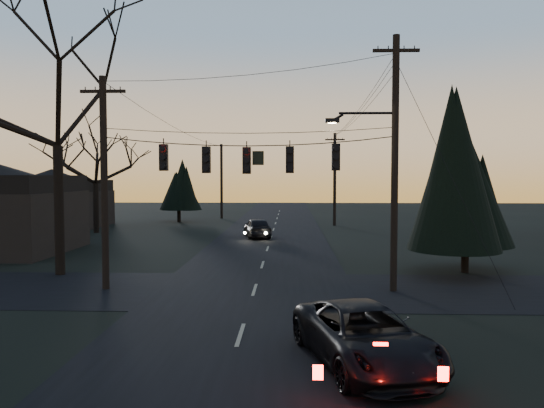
{
  "coord_description": "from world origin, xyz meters",
  "views": [
    {
      "loc": [
        1.42,
        -10.88,
        4.54
      ],
      "look_at": [
        0.73,
        8.98,
        3.5
      ],
      "focal_mm": 35.0,
      "sensor_mm": 36.0,
      "label": 1
    }
  ],
  "objects_px": {
    "utility_pole_right": "(393,291)",
    "evergreen_right": "(466,181)",
    "utility_pole_far_l": "(222,218)",
    "utility_pole_far_r": "(334,226)",
    "sedan_oncoming_a": "(257,228)",
    "suv_near": "(364,337)",
    "utility_pole_left": "(106,289)",
    "bare_tree_left": "(57,93)"
  },
  "relations": [
    {
      "from": "utility_pole_right",
      "to": "evergreen_right",
      "type": "xyz_separation_m",
      "value": [
        4.18,
        4.25,
        4.34
      ]
    },
    {
      "from": "evergreen_right",
      "to": "utility_pole_far_r",
      "type": "bearing_deg",
      "value": 99.97
    },
    {
      "from": "bare_tree_left",
      "to": "evergreen_right",
      "type": "height_order",
      "value": "bare_tree_left"
    },
    {
      "from": "utility_pole_right",
      "to": "evergreen_right",
      "type": "bearing_deg",
      "value": 45.51
    },
    {
      "from": "utility_pole_left",
      "to": "utility_pole_far_l",
      "type": "height_order",
      "value": "utility_pole_left"
    },
    {
      "from": "utility_pole_left",
      "to": "utility_pole_far_l",
      "type": "distance_m",
      "value": 36.0
    },
    {
      "from": "utility_pole_left",
      "to": "evergreen_right",
      "type": "relative_size",
      "value": 1.13
    },
    {
      "from": "evergreen_right",
      "to": "suv_near",
      "type": "relative_size",
      "value": 1.46
    },
    {
      "from": "utility_pole_far_l",
      "to": "evergreen_right",
      "type": "height_order",
      "value": "evergreen_right"
    },
    {
      "from": "utility_pole_right",
      "to": "utility_pole_far_r",
      "type": "xyz_separation_m",
      "value": [
        0.0,
        28.0,
        0.0
      ]
    },
    {
      "from": "evergreen_right",
      "to": "sedan_oncoming_a",
      "type": "height_order",
      "value": "evergreen_right"
    },
    {
      "from": "bare_tree_left",
      "to": "sedan_oncoming_a",
      "type": "bearing_deg",
      "value": 61.64
    },
    {
      "from": "utility_pole_right",
      "to": "utility_pole_far_r",
      "type": "bearing_deg",
      "value": 90.0
    },
    {
      "from": "sedan_oncoming_a",
      "to": "suv_near",
      "type": "bearing_deg",
      "value": 87.85
    },
    {
      "from": "utility_pole_left",
      "to": "evergreen_right",
      "type": "xyz_separation_m",
      "value": [
        15.68,
        4.25,
        4.34
      ]
    },
    {
      "from": "sedan_oncoming_a",
      "to": "utility_pole_far_l",
      "type": "bearing_deg",
      "value": -85.63
    },
    {
      "from": "utility_pole_far_l",
      "to": "bare_tree_left",
      "type": "xyz_separation_m",
      "value": [
        -3.19,
        -32.99,
        8.31
      ]
    },
    {
      "from": "utility_pole_far_r",
      "to": "evergreen_right",
      "type": "distance_m",
      "value": 24.5
    },
    {
      "from": "utility_pole_far_l",
      "to": "suv_near",
      "type": "distance_m",
      "value": 45.28
    },
    {
      "from": "utility_pole_left",
      "to": "suv_near",
      "type": "xyz_separation_m",
      "value": [
        9.2,
        -8.33,
        0.71
      ]
    },
    {
      "from": "utility_pole_far_l",
      "to": "sedan_oncoming_a",
      "type": "relative_size",
      "value": 1.87
    },
    {
      "from": "utility_pole_right",
      "to": "sedan_oncoming_a",
      "type": "height_order",
      "value": "utility_pole_right"
    },
    {
      "from": "utility_pole_right",
      "to": "bare_tree_left",
      "type": "distance_m",
      "value": 17.15
    },
    {
      "from": "utility_pole_far_l",
      "to": "bare_tree_left",
      "type": "distance_m",
      "value": 34.17
    },
    {
      "from": "utility_pole_right",
      "to": "utility_pole_far_r",
      "type": "height_order",
      "value": "utility_pole_right"
    },
    {
      "from": "evergreen_right",
      "to": "suv_near",
      "type": "xyz_separation_m",
      "value": [
        -6.48,
        -12.58,
        -3.63
      ]
    },
    {
      "from": "utility_pole_left",
      "to": "utility_pole_far_r",
      "type": "relative_size",
      "value": 1.0
    },
    {
      "from": "utility_pole_right",
      "to": "bare_tree_left",
      "type": "height_order",
      "value": "bare_tree_left"
    },
    {
      "from": "utility_pole_far_l",
      "to": "sedan_oncoming_a",
      "type": "bearing_deg",
      "value": -74.42
    },
    {
      "from": "suv_near",
      "to": "sedan_oncoming_a",
      "type": "bearing_deg",
      "value": 83.83
    },
    {
      "from": "utility_pole_left",
      "to": "sedan_oncoming_a",
      "type": "relative_size",
      "value": 1.98
    },
    {
      "from": "evergreen_right",
      "to": "sedan_oncoming_a",
      "type": "xyz_separation_m",
      "value": [
        -10.7,
        13.9,
        -3.61
      ]
    },
    {
      "from": "bare_tree_left",
      "to": "sedan_oncoming_a",
      "type": "distance_m",
      "value": 18.8
    },
    {
      "from": "utility_pole_left",
      "to": "bare_tree_left",
      "type": "bearing_deg",
      "value": 136.66
    },
    {
      "from": "sedan_oncoming_a",
      "to": "utility_pole_far_r",
      "type": "bearing_deg",
      "value": -134.73
    },
    {
      "from": "utility_pole_left",
      "to": "evergreen_right",
      "type": "height_order",
      "value": "evergreen_right"
    },
    {
      "from": "utility_pole_far_l",
      "to": "evergreen_right",
      "type": "xyz_separation_m",
      "value": [
        15.68,
        -31.75,
        4.34
      ]
    },
    {
      "from": "utility_pole_far_r",
      "to": "sedan_oncoming_a",
      "type": "relative_size",
      "value": 1.98
    },
    {
      "from": "utility_pole_far_l",
      "to": "sedan_oncoming_a",
      "type": "height_order",
      "value": "utility_pole_far_l"
    },
    {
      "from": "utility_pole_right",
      "to": "bare_tree_left",
      "type": "relative_size",
      "value": 0.84
    },
    {
      "from": "utility_pole_far_l",
      "to": "bare_tree_left",
      "type": "bearing_deg",
      "value": -95.53
    },
    {
      "from": "utility_pole_left",
      "to": "utility_pole_far_r",
      "type": "bearing_deg",
      "value": 67.67
    }
  ]
}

